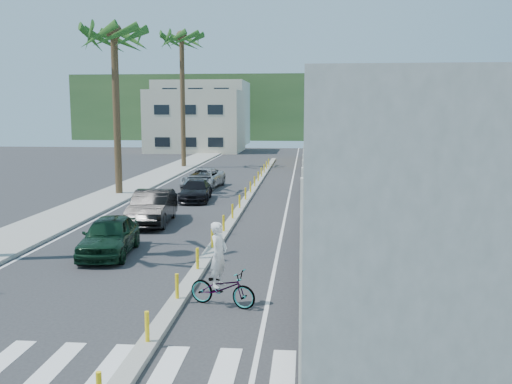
% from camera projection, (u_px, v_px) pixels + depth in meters
% --- Properties ---
extents(ground, '(140.00, 140.00, 0.00)m').
position_uv_depth(ground, '(159.00, 331.00, 13.85)').
color(ground, '#28282B').
rests_on(ground, ground).
extents(sidewalk, '(3.00, 90.00, 0.15)m').
position_uv_depth(sidewalk, '(131.00, 188.00, 39.23)').
color(sidewalk, gray).
rests_on(sidewalk, ground).
extents(rails, '(1.56, 100.00, 0.06)m').
position_uv_depth(rails, '(326.00, 185.00, 41.03)').
color(rails, black).
rests_on(rails, ground).
extents(median, '(0.45, 60.00, 0.85)m').
position_uv_depth(median, '(245.00, 201.00, 33.52)').
color(median, gray).
rests_on(median, ground).
extents(crosswalk, '(14.00, 2.20, 0.01)m').
position_uv_depth(crosswalk, '(135.00, 367.00, 11.88)').
color(crosswalk, silver).
rests_on(crosswalk, ground).
extents(lane_markings, '(9.42, 90.00, 0.01)m').
position_uv_depth(lane_markings, '(222.00, 190.00, 38.69)').
color(lane_markings, silver).
rests_on(lane_markings, ground).
extents(freight_train, '(3.00, 60.94, 5.85)m').
position_uv_depth(freight_train, '(331.00, 152.00, 33.83)').
color(freight_train, '#B0AEA2').
rests_on(freight_train, ground).
extents(palm_trees, '(3.50, 37.20, 13.75)m').
position_uv_depth(palm_trees, '(120.00, 22.00, 35.42)').
color(palm_trees, brown).
rests_on(palm_trees, ground).
extents(buildings, '(38.00, 27.00, 10.00)m').
position_uv_depth(buildings, '(239.00, 118.00, 84.47)').
color(buildings, beige).
rests_on(buildings, ground).
extents(hillside, '(80.00, 20.00, 12.00)m').
position_uv_depth(hillside, '(288.00, 108.00, 111.64)').
color(hillside, '#385628').
rests_on(hillside, ground).
extents(car_lead, '(2.54, 4.58, 1.45)m').
position_uv_depth(car_lead, '(109.00, 236.00, 21.11)').
color(car_lead, black).
rests_on(car_lead, ground).
extents(car_second, '(2.37, 5.05, 1.58)m').
position_uv_depth(car_second, '(152.00, 207.00, 26.93)').
color(car_second, black).
rests_on(car_second, ground).
extents(car_third, '(2.37, 4.49, 1.23)m').
position_uv_depth(car_third, '(196.00, 191.00, 33.95)').
color(car_third, black).
rests_on(car_third, ground).
extents(car_rear, '(3.18, 5.33, 1.36)m').
position_uv_depth(car_rear, '(203.00, 178.00, 39.53)').
color(car_rear, '#A9ABAF').
rests_on(car_rear, ground).
extents(cyclist, '(1.86, 2.36, 2.34)m').
position_uv_depth(cyclist, '(222.00, 280.00, 15.53)').
color(cyclist, '#9EA0A5').
rests_on(cyclist, ground).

